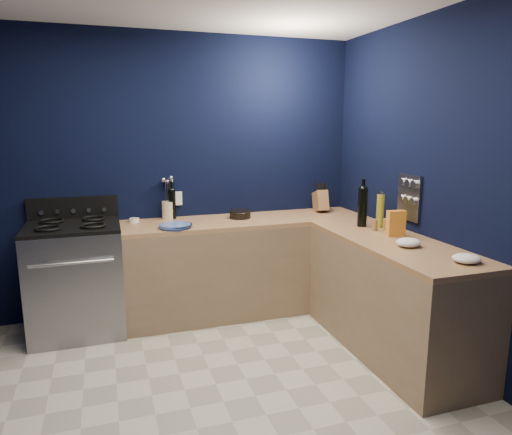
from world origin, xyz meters
name	(u,v)px	position (x,y,z in m)	size (l,w,h in m)	color
floor	(224,403)	(0.00, 0.00, -0.01)	(3.50, 3.50, 0.02)	#B6B09E
wall_back	(176,175)	(0.00, 1.76, 1.30)	(3.50, 0.02, 2.60)	black
wall_right	(461,192)	(1.76, 0.00, 1.30)	(0.02, 3.50, 2.60)	black
wall_front	(394,323)	(0.00, -1.76, 1.30)	(3.50, 0.02, 2.60)	black
cab_back	(247,267)	(0.60, 1.44, 0.43)	(2.30, 0.63, 0.86)	#856A4F
top_back	(247,221)	(0.60, 1.44, 0.88)	(2.30, 0.63, 0.04)	brown
cab_right	(391,299)	(1.44, 0.29, 0.43)	(0.63, 1.67, 0.86)	#856A4F
top_right	(395,243)	(1.44, 0.29, 0.88)	(0.63, 1.67, 0.04)	brown
gas_range	(77,281)	(-0.93, 1.42, 0.46)	(0.76, 0.66, 0.92)	gray
oven_door	(75,294)	(-0.93, 1.10, 0.45)	(0.59, 0.02, 0.42)	black
cooktop	(72,227)	(-0.93, 1.42, 0.94)	(0.76, 0.66, 0.03)	black
backguard	(73,208)	(-0.93, 1.72, 1.04)	(0.76, 0.06, 0.20)	black
spice_panel	(409,198)	(1.74, 0.55, 1.18)	(0.02, 0.28, 0.38)	gray
wall_outlet	(177,198)	(0.00, 1.74, 1.08)	(0.09, 0.02, 0.13)	white
plate_stack	(175,226)	(-0.10, 1.25, 0.92)	(0.27, 0.27, 0.03)	#3A56A3
ramekin	(134,220)	(-0.41, 1.62, 0.92)	(0.09, 0.09, 0.04)	white
utensil_crock	(169,210)	(-0.09, 1.69, 0.98)	(0.13, 0.13, 0.16)	#F7E3C2
wine_bottle_back	(172,204)	(-0.06, 1.66, 1.04)	(0.07, 0.07, 0.28)	black
lemon_basket	(240,214)	(0.55, 1.49, 0.94)	(0.20, 0.20, 0.08)	black
knife_block	(320,201)	(1.43, 1.56, 1.00)	(0.11, 0.19, 0.21)	brown
wine_bottle_right	(362,208)	(1.46, 0.81, 1.07)	(0.08, 0.08, 0.33)	black
oil_bottle	(380,211)	(1.59, 0.74, 1.04)	(0.07, 0.07, 0.28)	#9B9A27
spice_jar_near	(375,225)	(1.48, 0.63, 0.95)	(0.04, 0.04, 0.09)	olive
spice_jar_far	(386,225)	(1.57, 0.62, 0.95)	(0.05, 0.05, 0.10)	olive
crouton_bag	(396,223)	(1.53, 0.42, 1.00)	(0.14, 0.07, 0.21)	red
towel_front	(408,242)	(1.42, 0.10, 0.93)	(0.18, 0.16, 0.06)	white
towel_end	(466,258)	(1.53, -0.35, 0.93)	(0.19, 0.17, 0.06)	white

